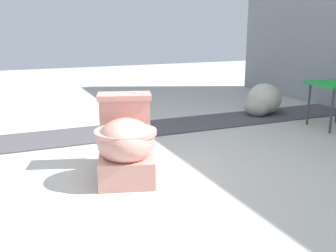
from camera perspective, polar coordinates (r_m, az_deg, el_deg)
ground_plane at (r=2.55m, az=-7.33°, el=-7.81°), size 14.00×14.00×0.00m
gravel_strip at (r=3.70m, az=-4.70°, el=-0.54°), size 0.56×8.00×0.01m
toilet at (r=2.57m, az=-6.16°, el=-2.40°), size 0.71×0.53×0.52m
boulder_near at (r=4.35m, az=12.80°, el=2.66°), size 0.35×0.33×0.20m
boulder_far at (r=4.46m, az=13.79°, el=3.83°), size 0.57×0.55×0.34m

